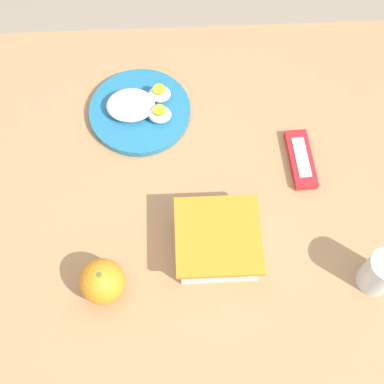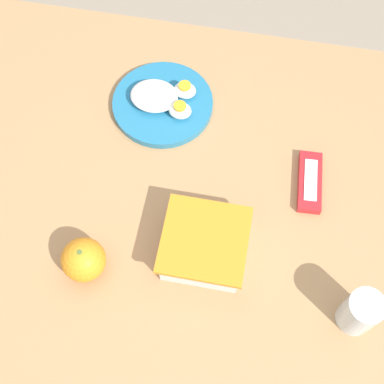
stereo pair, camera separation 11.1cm
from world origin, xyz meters
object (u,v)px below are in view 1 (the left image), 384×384
rice_plate (140,109)px  candy_bar (301,159)px  food_container (217,242)px  orange_fruit (102,281)px  drinking_glass (381,272)px

rice_plate → candy_bar: (-0.35, 0.14, -0.01)m
food_container → candy_bar: size_ratio=1.16×
orange_fruit → drinking_glass: (-0.53, 0.01, 0.01)m
drinking_glass → orange_fruit: bearing=-0.8°
rice_plate → candy_bar: 0.38m
food_container → rice_plate: 0.37m
food_container → candy_bar: food_container is taller
drinking_glass → food_container: bearing=-15.1°
food_container → orange_fruit: size_ratio=1.91×
orange_fruit → candy_bar: 0.50m
candy_bar → drinking_glass: bearing=111.3°
orange_fruit → rice_plate: orange_fruit is taller
orange_fruit → candy_bar: (-0.42, -0.27, -0.03)m
orange_fruit → drinking_glass: size_ratio=0.86×
rice_plate → candy_bar: bearing=158.0°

